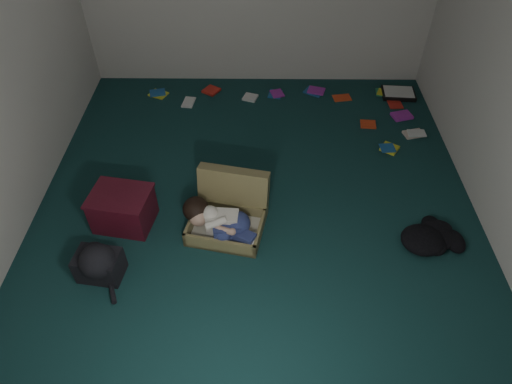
{
  "coord_description": "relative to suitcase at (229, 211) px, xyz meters",
  "views": [
    {
      "loc": [
        0.03,
        -2.88,
        3.04
      ],
      "look_at": [
        0.0,
        -0.15,
        0.35
      ],
      "focal_mm": 32.0,
      "sensor_mm": 36.0,
      "label": 1
    }
  ],
  "objects": [
    {
      "name": "floor",
      "position": [
        0.23,
        0.18,
        -0.14
      ],
      "size": [
        4.5,
        4.5,
        0.0
      ],
      "primitive_type": "plane",
      "color": "#123434",
      "rests_on": "ground"
    },
    {
      "name": "suitcase",
      "position": [
        0.0,
        0.0,
        0.0
      ],
      "size": [
        0.73,
        0.72,
        0.46
      ],
      "rotation": [
        0.0,
        0.0,
        -0.2
      ],
      "color": "olive",
      "rests_on": "floor"
    },
    {
      "name": "person",
      "position": [
        -0.07,
        -0.15,
        0.04
      ],
      "size": [
        0.65,
        0.42,
        0.28
      ],
      "rotation": [
        0.0,
        0.0,
        -0.2
      ],
      "color": "white",
      "rests_on": "suitcase"
    },
    {
      "name": "maroon_bin",
      "position": [
        -0.92,
        -0.01,
        0.04
      ],
      "size": [
        0.56,
        0.47,
        0.34
      ],
      "rotation": [
        0.0,
        0.0,
        -0.17
      ],
      "color": "#470E1B",
      "rests_on": "floor"
    },
    {
      "name": "backpack",
      "position": [
        -0.99,
        -0.57,
        -0.01
      ],
      "size": [
        0.47,
        0.4,
        0.26
      ],
      "primitive_type": null,
      "rotation": [
        0.0,
        0.0,
        -0.14
      ],
      "color": "black",
      "rests_on": "floor"
    },
    {
      "name": "clothing_pile",
      "position": [
        1.77,
        -0.16,
        -0.07
      ],
      "size": [
        0.49,
        0.41,
        0.14
      ],
      "primitive_type": null,
      "rotation": [
        0.0,
        0.0,
        0.11
      ],
      "color": "black",
      "rests_on": "floor"
    },
    {
      "name": "paper_tray",
      "position": [
        1.93,
        2.07,
        -0.11
      ],
      "size": [
        0.4,
        0.31,
        0.05
      ],
      "rotation": [
        0.0,
        0.0,
        -0.07
      ],
      "color": "black",
      "rests_on": "floor"
    },
    {
      "name": "book_scatter",
      "position": [
        0.88,
        1.82,
        -0.13
      ],
      "size": [
        3.08,
        1.32,
        0.02
      ],
      "color": "yellow",
      "rests_on": "floor"
    }
  ]
}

